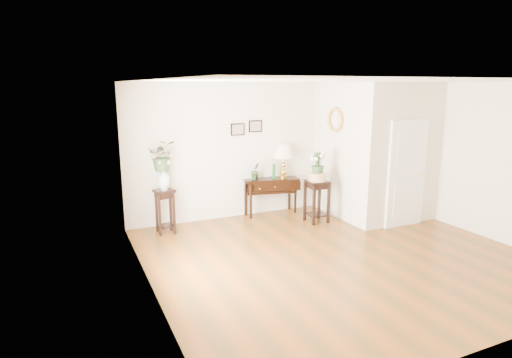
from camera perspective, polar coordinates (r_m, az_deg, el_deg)
floor at (r=7.24m, az=10.87°, el=-10.04°), size 6.00×5.50×0.02m
ceiling at (r=6.71m, az=11.86°, el=12.68°), size 6.00×5.50×0.02m
wall_back at (r=9.18m, az=1.30°, el=4.01°), size 6.00×0.02×2.80m
wall_front at (r=4.95m, az=30.25°, el=-4.99°), size 6.00×0.02×2.80m
wall_left at (r=5.67m, az=-14.16°, el=-1.63°), size 0.02×5.50×2.80m
wall_right at (r=8.91m, az=27.24°, el=2.39°), size 0.02×5.50×2.80m
partition at (r=9.50m, az=15.44°, el=3.85°), size 1.80×1.95×2.80m
door at (r=8.82m, az=19.44°, el=0.65°), size 0.90×0.05×2.10m
art_print_left at (r=8.84m, az=-2.46°, el=6.62°), size 0.30×0.02×0.25m
art_print_right at (r=8.99m, az=-0.08°, el=7.05°), size 0.30×0.02×0.25m
wall_ornament at (r=8.96m, az=10.49°, el=7.79°), size 0.07×0.51×0.51m
console_table at (r=9.24m, az=1.98°, el=-2.31°), size 1.24×0.67×0.79m
table_lamp at (r=9.21m, az=3.68°, el=2.37°), size 0.47×0.47×0.74m
green_vase at (r=9.14m, az=2.39°, el=1.16°), size 0.07×0.07×0.32m
potted_plant at (r=8.95m, az=-0.12°, el=0.99°), size 0.23×0.20×0.36m
plant_stand_a at (r=8.22m, az=-12.02°, el=-4.25°), size 0.40×0.40×0.84m
porcelain_vase at (r=8.06m, az=-12.23°, el=0.16°), size 0.29×0.29×0.40m
lily_arrangement at (r=7.98m, az=-12.38°, el=3.40°), size 0.58×0.52×0.57m
plant_stand_b at (r=8.78m, az=8.10°, el=-2.97°), size 0.45×0.45×0.86m
ceramic_bowl at (r=8.66m, az=8.20°, el=0.30°), size 0.39×0.39×0.16m
narcissus at (r=8.61m, az=8.25°, el=2.04°), size 0.34×0.34×0.45m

